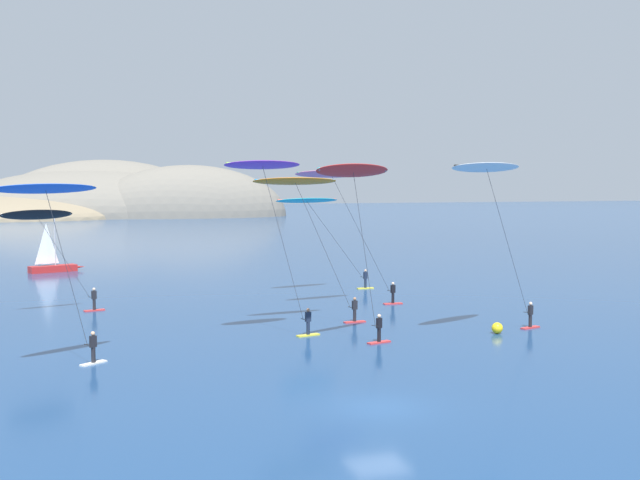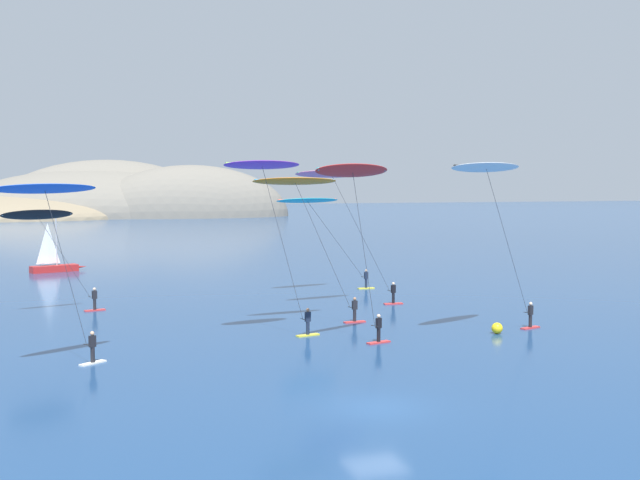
% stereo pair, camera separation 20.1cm
% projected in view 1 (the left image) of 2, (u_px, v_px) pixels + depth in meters
% --- Properties ---
extents(ground_plane, '(600.00, 600.00, 0.00)m').
position_uv_depth(ground_plane, '(378.00, 408.00, 33.54)').
color(ground_plane, navy).
extents(headland_island, '(103.02, 53.98, 31.05)m').
position_uv_depth(headland_island, '(98.00, 217.00, 217.66)').
color(headland_island, slate).
rests_on(headland_island, ground).
extents(sailboat_near, '(5.89, 2.92, 5.70)m').
position_uv_depth(sailboat_near, '(56.00, 266.00, 84.12)').
color(sailboat_near, '#B22323').
rests_on(sailboat_near, ground).
extents(kitesurfer_red, '(5.70, 3.63, 10.53)m').
position_uv_depth(kitesurfer_red, '(356.00, 184.00, 44.87)').
color(kitesurfer_red, red).
rests_on(kitesurfer_red, ground).
extents(kitesurfer_purple, '(6.30, 2.58, 10.77)m').
position_uv_depth(kitesurfer_purple, '(266.00, 178.00, 47.14)').
color(kitesurfer_purple, yellow).
rests_on(kitesurfer_purple, ground).
extents(kitesurfer_cyan, '(9.60, 2.89, 8.17)m').
position_uv_depth(kitesurfer_cyan, '(312.00, 207.00, 67.55)').
color(kitesurfer_cyan, yellow).
rests_on(kitesurfer_cyan, ground).
extents(kitesurfer_black, '(7.12, 2.92, 7.59)m').
position_uv_depth(kitesurfer_black, '(43.00, 223.00, 56.13)').
color(kitesurfer_black, red).
rests_on(kitesurfer_black, ground).
extents(kitesurfer_white, '(8.42, 4.32, 10.67)m').
position_uv_depth(kitesurfer_white, '(490.00, 178.00, 48.07)').
color(kitesurfer_white, red).
rests_on(kitesurfer_white, ground).
extents(kitesurfer_orange, '(8.05, 1.97, 9.81)m').
position_uv_depth(kitesurfer_orange, '(300.00, 193.00, 51.52)').
color(kitesurfer_orange, red).
rests_on(kitesurfer_orange, ground).
extents(kitesurfer_pink, '(9.27, 2.64, 10.38)m').
position_uv_depth(kitesurfer_pink, '(336.00, 183.00, 58.72)').
color(kitesurfer_pink, red).
rests_on(kitesurfer_pink, ground).
extents(kitesurfer_blue, '(5.59, 4.05, 9.44)m').
position_uv_depth(kitesurfer_blue, '(50.00, 203.00, 39.25)').
color(kitesurfer_blue, silver).
rests_on(kitesurfer_blue, ground).
extents(marker_buoy, '(0.70, 0.70, 0.70)m').
position_uv_depth(marker_buoy, '(497.00, 328.00, 49.90)').
color(marker_buoy, yellow).
rests_on(marker_buoy, ground).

